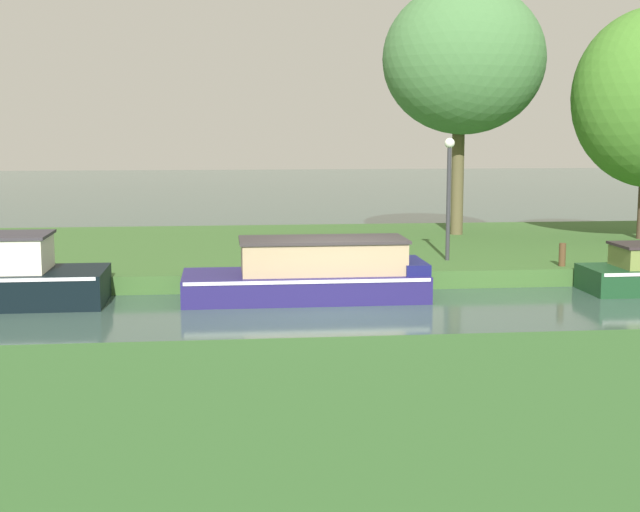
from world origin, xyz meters
name	(u,v)px	position (x,y,z in m)	size (l,w,h in m)	color
ground_plane	(343,309)	(0.00, 0.00, 0.00)	(120.00, 120.00, 0.00)	#344D43
riverbank_far	(309,251)	(0.00, 7.00, 0.20)	(72.00, 10.00, 0.40)	#39602A
riverbank_near	(465,471)	(0.00, -9.00, 0.20)	(72.00, 10.00, 0.40)	#325F2B
navy_barge	(313,273)	(-0.48, 1.20, 0.53)	(5.06, 1.90, 1.27)	navy
willow_tree_left	(464,60)	(4.60, 8.37, 5.48)	(4.70, 3.95, 7.24)	brown
lamp_post	(449,184)	(3.02, 3.66, 2.24)	(0.24, 0.24, 2.92)	#333338
mooring_post_near	(293,257)	(-0.80, 2.44, 0.71)	(0.17, 0.17, 0.63)	#433A22
mooring_post_far	(562,255)	(5.41, 2.44, 0.67)	(0.16, 0.16, 0.53)	#513921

